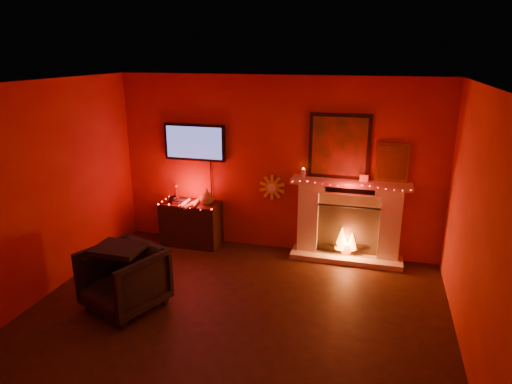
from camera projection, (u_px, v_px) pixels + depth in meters
The scene contains 6 objects.
room at pixel (221, 222), 4.67m from camera, with size 5.00×5.00×5.00m.
fireplace at pixel (348, 213), 6.76m from camera, with size 1.72×0.40×2.18m.
tv at pixel (195, 142), 7.16m from camera, with size 1.00×0.07×1.24m.
sunburst_clock at pixel (272, 187), 7.07m from camera, with size 0.40×0.03×0.40m.
console_table at pixel (192, 222), 7.37m from camera, with size 0.93×0.58×0.96m.
armchair at pixel (124, 279), 5.52m from camera, with size 0.83×0.85×0.77m, color black.
Camera 1 is at (1.50, -4.12, 3.03)m, focal length 32.00 mm.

